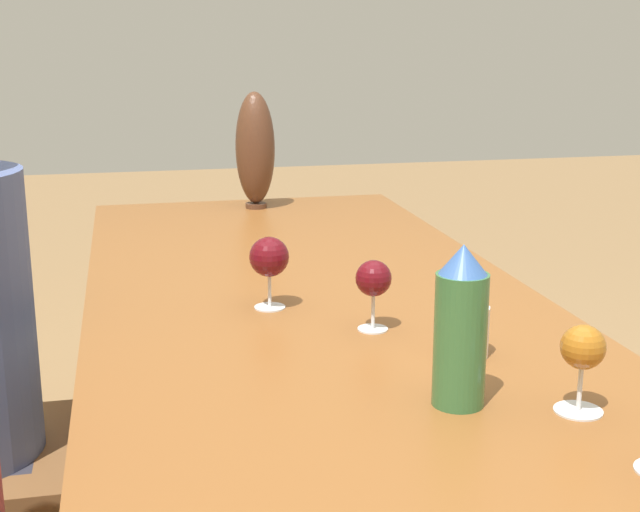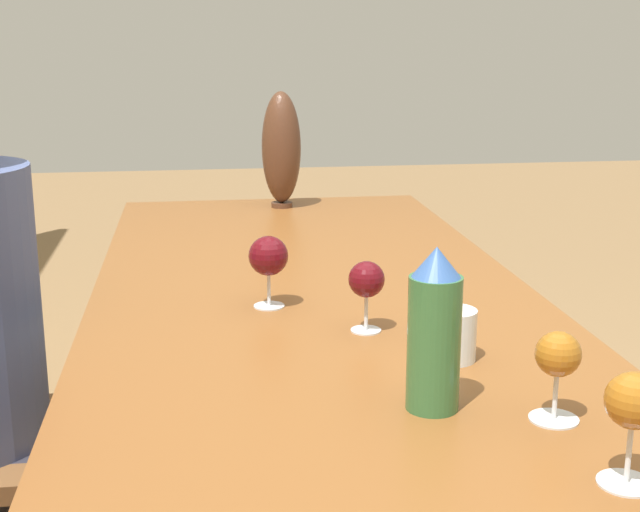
{
  "view_description": "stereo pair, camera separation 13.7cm",
  "coord_description": "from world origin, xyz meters",
  "px_view_note": "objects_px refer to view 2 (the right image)",
  "views": [
    {
      "loc": [
        -1.49,
        0.37,
        1.3
      ],
      "look_at": [
        0.19,
        0.0,
        0.86
      ],
      "focal_mm": 50.0,
      "sensor_mm": 36.0,
      "label": 1
    },
    {
      "loc": [
        -1.52,
        0.24,
        1.3
      ],
      "look_at": [
        0.19,
        0.0,
        0.86
      ],
      "focal_mm": 50.0,
      "sensor_mm": 36.0,
      "label": 2
    }
  ],
  "objects_px": {
    "water_tumbler": "(452,335)",
    "vase": "(281,148)",
    "wine_glass_5": "(268,257)",
    "wine_glass_4": "(633,405)",
    "water_bottle": "(434,331)",
    "wine_glass_6": "(558,358)",
    "wine_glass_2": "(367,281)"
  },
  "relations": [
    {
      "from": "water_tumbler",
      "to": "vase",
      "type": "distance_m",
      "value": 1.38
    },
    {
      "from": "water_bottle",
      "to": "vase",
      "type": "relative_size",
      "value": 0.68
    },
    {
      "from": "water_bottle",
      "to": "wine_glass_5",
      "type": "height_order",
      "value": "water_bottle"
    },
    {
      "from": "water_bottle",
      "to": "water_tumbler",
      "type": "bearing_deg",
      "value": -23.92
    },
    {
      "from": "vase",
      "to": "water_bottle",
      "type": "bearing_deg",
      "value": -177.35
    },
    {
      "from": "water_tumbler",
      "to": "wine_glass_4",
      "type": "relative_size",
      "value": 0.6
    },
    {
      "from": "vase",
      "to": "wine_glass_4",
      "type": "xyz_separation_m",
      "value": [
        -1.8,
        -0.25,
        -0.08
      ]
    },
    {
      "from": "water_bottle",
      "to": "wine_glass_5",
      "type": "distance_m",
      "value": 0.56
    },
    {
      "from": "vase",
      "to": "wine_glass_4",
      "type": "height_order",
      "value": "vase"
    },
    {
      "from": "water_tumbler",
      "to": "vase",
      "type": "relative_size",
      "value": 0.24
    },
    {
      "from": "wine_glass_2",
      "to": "wine_glass_4",
      "type": "height_order",
      "value": "wine_glass_4"
    },
    {
      "from": "water_tumbler",
      "to": "wine_glass_4",
      "type": "distance_m",
      "value": 0.46
    },
    {
      "from": "vase",
      "to": "wine_glass_5",
      "type": "xyz_separation_m",
      "value": [
        -1.03,
        0.13,
        -0.08
      ]
    },
    {
      "from": "vase",
      "to": "wine_glass_2",
      "type": "bearing_deg",
      "value": -178.09
    },
    {
      "from": "vase",
      "to": "wine_glass_4",
      "type": "relative_size",
      "value": 2.46
    },
    {
      "from": "vase",
      "to": "wine_glass_5",
      "type": "bearing_deg",
      "value": 173.04
    },
    {
      "from": "wine_glass_5",
      "to": "wine_glass_6",
      "type": "distance_m",
      "value": 0.69
    },
    {
      "from": "water_tumbler",
      "to": "wine_glass_5",
      "type": "bearing_deg",
      "value": 39.9
    },
    {
      "from": "water_bottle",
      "to": "wine_glass_2",
      "type": "height_order",
      "value": "water_bottle"
    },
    {
      "from": "wine_glass_2",
      "to": "vase",
      "type": "bearing_deg",
      "value": 1.91
    },
    {
      "from": "wine_glass_5",
      "to": "water_bottle",
      "type": "bearing_deg",
      "value": -159.46
    },
    {
      "from": "water_bottle",
      "to": "wine_glass_4",
      "type": "bearing_deg",
      "value": -144.95
    },
    {
      "from": "wine_glass_5",
      "to": "wine_glass_6",
      "type": "relative_size",
      "value": 1.09
    },
    {
      "from": "vase",
      "to": "wine_glass_6",
      "type": "bearing_deg",
      "value": -171.76
    },
    {
      "from": "vase",
      "to": "wine_glass_5",
      "type": "relative_size",
      "value": 2.47
    },
    {
      "from": "wine_glass_4",
      "to": "wine_glass_6",
      "type": "bearing_deg",
      "value": 4.77
    },
    {
      "from": "wine_glass_4",
      "to": "wine_glass_5",
      "type": "height_order",
      "value": "same"
    },
    {
      "from": "water_tumbler",
      "to": "wine_glass_2",
      "type": "xyz_separation_m",
      "value": [
        0.16,
        0.12,
        0.05
      ]
    },
    {
      "from": "wine_glass_2",
      "to": "wine_glass_6",
      "type": "xyz_separation_m",
      "value": [
        -0.42,
        -0.19,
        -0.0
      ]
    },
    {
      "from": "vase",
      "to": "wine_glass_6",
      "type": "distance_m",
      "value": 1.63
    },
    {
      "from": "wine_glass_2",
      "to": "wine_glass_6",
      "type": "distance_m",
      "value": 0.46
    },
    {
      "from": "vase",
      "to": "wine_glass_6",
      "type": "height_order",
      "value": "vase"
    }
  ]
}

